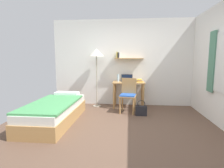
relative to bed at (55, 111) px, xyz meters
name	(u,v)px	position (x,y,z in m)	size (l,w,h in m)	color
ground_plane	(122,129)	(1.52, -0.28, -0.24)	(5.28, 5.28, 0.00)	brown
wall_back	(125,63)	(1.52, 1.75, 1.06)	(4.40, 0.27, 2.60)	white
bed	(55,111)	(0.00, 0.00, 0.00)	(0.89, 2.07, 0.54)	#B2844C
desk	(129,87)	(1.64, 1.42, 0.36)	(0.92, 0.54, 0.76)	#B2844C
desk_chair	(128,94)	(1.63, 0.93, 0.26)	(0.48, 0.47, 0.90)	#B2844C
standing_lamp	(96,55)	(0.70, 1.41, 1.28)	(0.43, 0.43, 1.71)	#B2A893
laptop	(127,80)	(1.59, 1.51, 0.57)	(0.34, 0.21, 0.21)	black
water_bottle	(118,78)	(1.33, 1.47, 0.63)	(0.07, 0.07, 0.22)	silver
book_stack	(139,81)	(1.95, 1.43, 0.56)	(0.18, 0.25, 0.08)	gold
handbag	(141,110)	(1.96, 0.65, -0.11)	(0.29, 0.13, 0.39)	#232328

